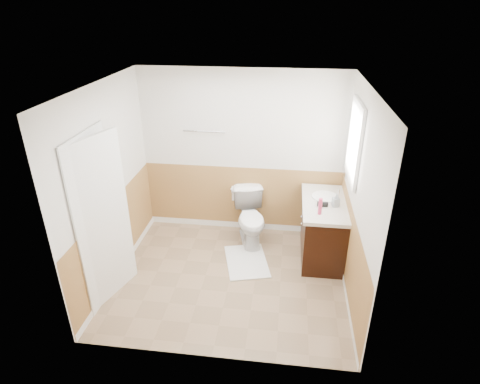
# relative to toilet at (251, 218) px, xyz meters

# --- Properties ---
(floor) EXTENTS (3.00, 3.00, 0.00)m
(floor) POSITION_rel_toilet_xyz_m (-0.18, -0.91, -0.40)
(floor) COLOR #8C7051
(floor) RESTS_ON ground
(ceiling) EXTENTS (3.00, 3.00, 0.00)m
(ceiling) POSITION_rel_toilet_xyz_m (-0.18, -0.91, 2.10)
(ceiling) COLOR white
(ceiling) RESTS_ON floor
(wall_back) EXTENTS (3.00, 0.00, 3.00)m
(wall_back) POSITION_rel_toilet_xyz_m (-0.18, 0.39, 0.85)
(wall_back) COLOR silver
(wall_back) RESTS_ON floor
(wall_front) EXTENTS (3.00, 0.00, 3.00)m
(wall_front) POSITION_rel_toilet_xyz_m (-0.18, -2.21, 0.85)
(wall_front) COLOR silver
(wall_front) RESTS_ON floor
(wall_left) EXTENTS (0.00, 3.00, 3.00)m
(wall_left) POSITION_rel_toilet_xyz_m (-1.68, -0.91, 0.85)
(wall_left) COLOR silver
(wall_left) RESTS_ON floor
(wall_right) EXTENTS (0.00, 3.00, 3.00)m
(wall_right) POSITION_rel_toilet_xyz_m (1.32, -0.91, 0.85)
(wall_right) COLOR silver
(wall_right) RESTS_ON floor
(wainscot_back) EXTENTS (3.00, 0.00, 3.00)m
(wainscot_back) POSITION_rel_toilet_xyz_m (-0.18, 0.38, 0.10)
(wainscot_back) COLOR #A87F43
(wainscot_back) RESTS_ON floor
(wainscot_front) EXTENTS (3.00, 0.00, 3.00)m
(wainscot_front) POSITION_rel_toilet_xyz_m (-0.18, -2.20, 0.10)
(wainscot_front) COLOR #A87F43
(wainscot_front) RESTS_ON floor
(wainscot_left) EXTENTS (0.00, 2.60, 2.60)m
(wainscot_left) POSITION_rel_toilet_xyz_m (-1.67, -0.91, 0.10)
(wainscot_left) COLOR #A87F43
(wainscot_left) RESTS_ON floor
(wainscot_right) EXTENTS (0.00, 2.60, 2.60)m
(wainscot_right) POSITION_rel_toilet_xyz_m (1.31, -0.91, 0.10)
(wainscot_right) COLOR #A87F43
(wainscot_right) RESTS_ON floor
(toilet) EXTENTS (0.62, 0.86, 0.79)m
(toilet) POSITION_rel_toilet_xyz_m (0.00, 0.00, 0.00)
(toilet) COLOR white
(toilet) RESTS_ON floor
(bath_mat) EXTENTS (0.73, 0.91, 0.02)m
(bath_mat) POSITION_rel_toilet_xyz_m (0.00, -0.55, -0.39)
(bath_mat) COLOR white
(bath_mat) RESTS_ON floor
(vanity_cabinet) EXTENTS (0.55, 1.10, 0.80)m
(vanity_cabinet) POSITION_rel_toilet_xyz_m (1.03, -0.23, 0.00)
(vanity_cabinet) COLOR black
(vanity_cabinet) RESTS_ON floor
(vanity_knob_left) EXTENTS (0.03, 0.03, 0.03)m
(vanity_knob_left) POSITION_rel_toilet_xyz_m (0.73, -0.33, 0.15)
(vanity_knob_left) COLOR silver
(vanity_knob_left) RESTS_ON vanity_cabinet
(vanity_knob_right) EXTENTS (0.03, 0.03, 0.03)m
(vanity_knob_right) POSITION_rel_toilet_xyz_m (0.73, -0.13, 0.15)
(vanity_knob_right) COLOR silver
(vanity_knob_right) RESTS_ON vanity_cabinet
(countertop) EXTENTS (0.60, 1.15, 0.05)m
(countertop) POSITION_rel_toilet_xyz_m (1.02, -0.23, 0.43)
(countertop) COLOR beige
(countertop) RESTS_ON vanity_cabinet
(sink_basin) EXTENTS (0.36, 0.36, 0.02)m
(sink_basin) POSITION_rel_toilet_xyz_m (1.03, -0.08, 0.46)
(sink_basin) COLOR white
(sink_basin) RESTS_ON countertop
(faucet) EXTENTS (0.02, 0.02, 0.14)m
(faucet) POSITION_rel_toilet_xyz_m (1.21, -0.08, 0.52)
(faucet) COLOR silver
(faucet) RESTS_ON countertop
(lotion_bottle) EXTENTS (0.05, 0.05, 0.22)m
(lotion_bottle) POSITION_rel_toilet_xyz_m (0.93, -0.56, 0.56)
(lotion_bottle) COLOR #CB345F
(lotion_bottle) RESTS_ON countertop
(soap_dispenser) EXTENTS (0.11, 0.11, 0.18)m
(soap_dispenser) POSITION_rel_toilet_xyz_m (1.15, -0.32, 0.54)
(soap_dispenser) COLOR #949FA7
(soap_dispenser) RESTS_ON countertop
(hair_dryer_body) EXTENTS (0.14, 0.07, 0.07)m
(hair_dryer_body) POSITION_rel_toilet_xyz_m (0.98, -0.35, 0.49)
(hair_dryer_body) COLOR black
(hair_dryer_body) RESTS_ON countertop
(hair_dryer_handle) EXTENTS (0.03, 0.03, 0.07)m
(hair_dryer_handle) POSITION_rel_toilet_xyz_m (0.95, -0.29, 0.46)
(hair_dryer_handle) COLOR black
(hair_dryer_handle) RESTS_ON countertop
(mirror_panel) EXTENTS (0.02, 0.35, 0.90)m
(mirror_panel) POSITION_rel_toilet_xyz_m (1.30, 0.19, 1.15)
(mirror_panel) COLOR silver
(mirror_panel) RESTS_ON wall_right
(window_frame) EXTENTS (0.04, 0.80, 1.00)m
(window_frame) POSITION_rel_toilet_xyz_m (1.29, -0.32, 1.35)
(window_frame) COLOR white
(window_frame) RESTS_ON wall_right
(window_glass) EXTENTS (0.01, 0.70, 0.90)m
(window_glass) POSITION_rel_toilet_xyz_m (1.31, -0.32, 1.35)
(window_glass) COLOR white
(window_glass) RESTS_ON wall_right
(door) EXTENTS (0.29, 0.78, 2.04)m
(door) POSITION_rel_toilet_xyz_m (-1.58, -1.36, 0.62)
(door) COLOR white
(door) RESTS_ON wall_left
(door_frame) EXTENTS (0.02, 0.92, 2.10)m
(door_frame) POSITION_rel_toilet_xyz_m (-1.65, -1.36, 0.63)
(door_frame) COLOR white
(door_frame) RESTS_ON wall_left
(door_knob) EXTENTS (0.06, 0.06, 0.06)m
(door_knob) POSITION_rel_toilet_xyz_m (-1.52, -1.03, 0.55)
(door_knob) COLOR silver
(door_knob) RESTS_ON door
(towel_bar) EXTENTS (0.62, 0.02, 0.02)m
(towel_bar) POSITION_rel_toilet_xyz_m (-0.73, 0.34, 1.20)
(towel_bar) COLOR silver
(towel_bar) RESTS_ON wall_back
(tp_holder_bar) EXTENTS (0.14, 0.02, 0.02)m
(tp_holder_bar) POSITION_rel_toilet_xyz_m (-0.28, 0.32, 0.30)
(tp_holder_bar) COLOR silver
(tp_holder_bar) RESTS_ON wall_back
(tp_roll) EXTENTS (0.10, 0.11, 0.11)m
(tp_roll) POSITION_rel_toilet_xyz_m (-0.28, 0.32, 0.30)
(tp_roll) COLOR white
(tp_roll) RESTS_ON tp_holder_bar
(tp_sheet) EXTENTS (0.10, 0.01, 0.16)m
(tp_sheet) POSITION_rel_toilet_xyz_m (-0.28, 0.32, 0.19)
(tp_sheet) COLOR white
(tp_sheet) RESTS_ON tp_roll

